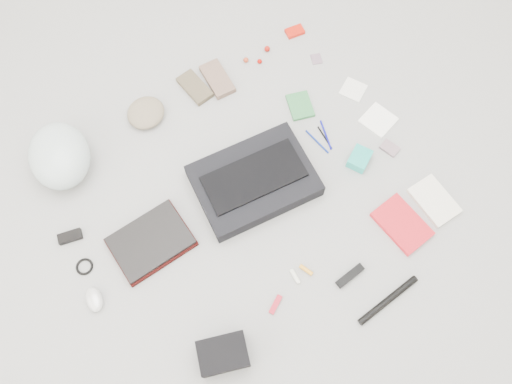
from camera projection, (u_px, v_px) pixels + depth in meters
ground_plane at (256, 196)px, 2.14m from camera, size 4.00×4.00×0.00m
messenger_bag at (254, 181)px, 2.12m from camera, size 0.55×0.44×0.08m
bag_flap at (254, 176)px, 2.07m from camera, size 0.45×0.26×0.01m
laptop_sleeve at (151, 242)px, 2.05m from camera, size 0.32×0.25×0.02m
laptop at (150, 241)px, 2.03m from camera, size 0.31×0.23×0.02m
bike_helmet at (60, 156)px, 2.10m from camera, size 0.34×0.38×0.19m
beanie at (146, 113)px, 2.25m from camera, size 0.22×0.21×0.06m
mitten_left at (195, 87)px, 2.33m from camera, size 0.10×0.18×0.03m
mitten_right at (217, 79)px, 2.34m from camera, size 0.12×0.21×0.03m
power_brick at (70, 237)px, 2.05m from camera, size 0.10×0.07×0.03m
cable_coil at (84, 267)px, 2.02m from camera, size 0.09×0.09×0.01m
mouse at (94, 299)px, 1.95m from camera, size 0.09×0.12×0.04m
camera_bag at (223, 354)px, 1.84m from camera, size 0.21×0.19×0.12m
multitool at (276, 304)px, 1.96m from camera, size 0.08×0.05×0.01m
toiletry_tube_white at (295, 276)px, 2.00m from camera, size 0.03×0.06×0.02m
toiletry_tube_orange at (306, 270)px, 2.01m from camera, size 0.03×0.06×0.02m
u_lock at (350, 276)px, 1.99m from camera, size 0.13×0.03×0.03m
bike_pump at (388, 300)px, 1.96m from camera, size 0.29×0.03×0.03m
book_red at (402, 224)px, 2.08m from camera, size 0.16×0.23×0.02m
book_white at (434, 201)px, 2.12m from camera, size 0.15×0.21×0.02m
notepad at (300, 106)px, 2.29m from camera, size 0.15×0.17×0.02m
pen_blue at (317, 142)px, 2.23m from camera, size 0.02×0.15×0.01m
pen_black at (325, 138)px, 2.24m from camera, size 0.03×0.12×0.01m
pen_navy at (326, 135)px, 2.24m from camera, size 0.06×0.14×0.01m
accordion_wallet at (359, 159)px, 2.17m from camera, size 0.13×0.12×0.05m
card_deck at (390, 148)px, 2.21m from camera, size 0.07×0.09×0.01m
napkin_top at (353, 90)px, 2.33m from camera, size 0.14×0.14×0.01m
napkin_bottom at (378, 120)px, 2.27m from camera, size 0.16×0.16×0.01m
lollipop_a at (246, 60)px, 2.38m from camera, size 0.03×0.03×0.03m
lollipop_b at (260, 61)px, 2.38m from camera, size 0.03×0.03×0.02m
lollipop_c at (267, 49)px, 2.41m from camera, size 0.03×0.03×0.03m
altoids_tin at (295, 31)px, 2.45m from camera, size 0.10×0.07×0.02m
stamp_sheet at (316, 59)px, 2.40m from camera, size 0.07×0.07×0.00m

